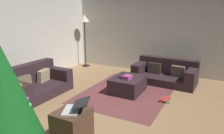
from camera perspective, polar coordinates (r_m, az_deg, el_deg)
The scene contains 13 objects.
ground_plane at distance 4.28m, azimuth 2.85°, elevation -12.23°, with size 6.40×6.40×0.00m, color #93704C.
rear_partition at distance 5.89m, azimuth -26.14°, elevation 7.10°, with size 6.40×0.12×2.60m, color beige.
corner_partition at distance 6.82m, azimuth 14.30°, elevation 9.06°, with size 0.12×6.40×2.60m, color beige.
couch_left at distance 5.36m, azimuth -20.04°, elevation -4.19°, with size 1.52×0.91×0.73m.
couch_right at distance 6.09m, azimuth 14.28°, elevation -1.65°, with size 0.93×1.71×0.66m.
ottoman at distance 5.22m, azimuth 4.25°, elevation -4.82°, with size 0.86×0.70×0.38m, color #2D1E23.
gift_box at distance 5.03m, azimuth 4.17°, elevation -2.78°, with size 0.22×0.17×0.09m, color #B23F8C.
tv_remote at distance 5.09m, azimuth 2.37°, elevation -2.93°, with size 0.05×0.16×0.02m, color black.
side_table at distance 3.34m, azimuth -10.67°, elevation -15.68°, with size 0.52×0.44×0.54m, color #4C3323.
laptop at distance 3.18m, azimuth -9.97°, elevation -10.71°, with size 0.48×0.48×0.17m.
book_stack at distance 4.92m, azimuth 14.20°, elevation -8.56°, with size 0.32×0.24×0.06m.
corner_lamp at distance 7.51m, azimuth -7.46°, elevation 11.86°, with size 0.36×0.36×1.82m.
area_rug at distance 5.28m, azimuth 4.21°, elevation -6.73°, with size 2.60×2.00×0.01m, color brown.
Camera 1 is at (-3.46, -1.58, 1.97)m, focal length 33.78 mm.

